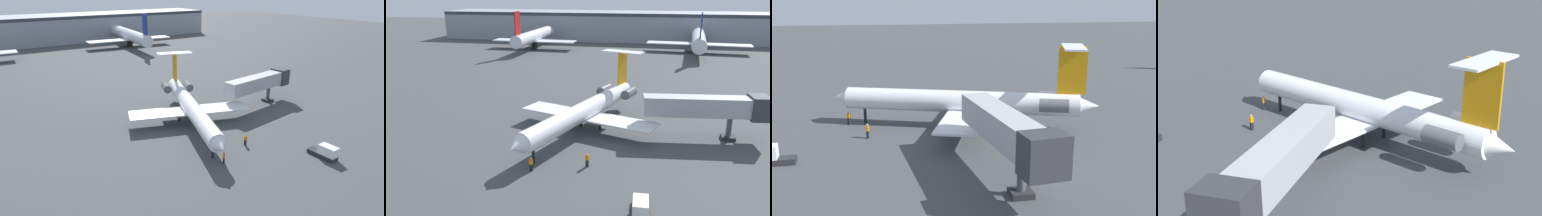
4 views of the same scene
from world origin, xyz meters
TOP-DOWN VIEW (x-y plane):
  - ground_plane at (0.00, 0.00)m, footprint 400.00×400.00m
  - regional_jet at (2.69, -0.90)m, footprint 20.79×30.87m
  - jet_bridge at (19.83, -0.91)m, footprint 16.65×4.70m
  - ground_crew_marshaller at (4.76, -12.72)m, footprint 0.45×0.35m
  - ground_crew_loader at (-1.27, -15.04)m, footprint 0.47×0.47m

SIDE VIEW (x-z plane):
  - ground_plane at x=0.00m, z-range -0.10..0.00m
  - ground_crew_marshaller at x=4.76m, z-range 0.01..1.70m
  - ground_crew_loader at x=-1.27m, z-range 0.01..1.70m
  - regional_jet at x=2.69m, z-range -1.71..8.24m
  - jet_bridge at x=19.83m, z-range 1.43..7.66m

